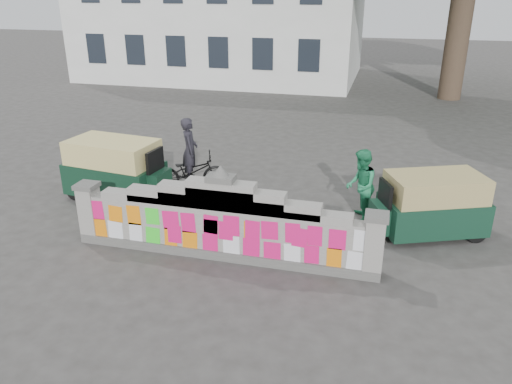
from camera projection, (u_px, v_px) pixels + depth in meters
The scene contains 8 objects.
ground at pixel (223, 256), 10.38m from camera, with size 100.00×100.00×0.00m, color #383533.
parapet_wall at pixel (222, 224), 10.09m from camera, with size 6.48×0.44×2.01m.
building at pixel (225, 8), 30.15m from camera, with size 16.00×10.00×8.90m.
cyclist_bike at pixel (191, 172), 13.61m from camera, with size 0.69×1.99×1.05m, color black.
cyclist_rider at pixel (190, 159), 13.47m from camera, with size 0.65×0.42×1.77m, color black.
pedestrian at pixel (360, 186), 11.67m from camera, with size 0.85×0.67×1.76m, color #268B59.
rickshaw_left at pixel (117, 169), 12.98m from camera, with size 2.90×1.60×1.57m.
rickshaw_right at pixel (431, 205), 11.03m from camera, with size 2.64×1.95×1.42m.
Camera 1 is at (2.97, -8.61, 5.20)m, focal length 35.00 mm.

